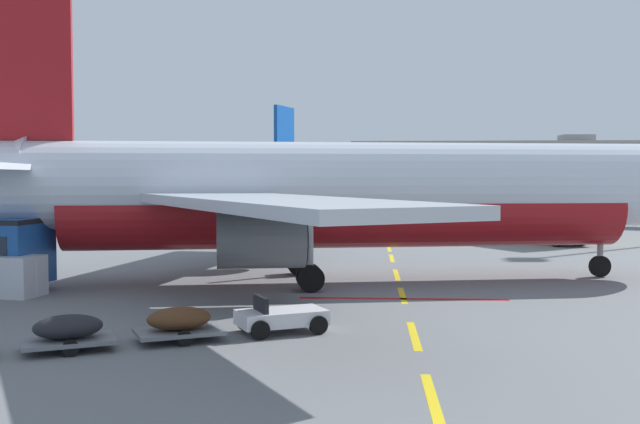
{
  "coord_description": "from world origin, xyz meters",
  "views": [
    {
      "loc": [
        16.63,
        -6.51,
        4.71
      ],
      "look_at": [
        14.32,
        29.42,
        2.96
      ],
      "focal_mm": 41.91,
      "sensor_mm": 36.0,
      "label": 1
    }
  ],
  "objects_px": {
    "apron_light_mast_near": "(54,44)",
    "catering_truck": "(547,220)",
    "baggage_train": "(126,327)",
    "uld_cargo_container": "(18,276)",
    "airliner_mid_left": "(329,186)",
    "airliner_foreground": "(335,193)"
  },
  "relations": [
    {
      "from": "airliner_foreground",
      "to": "baggage_train",
      "type": "relative_size",
      "value": 3.15
    },
    {
      "from": "airliner_foreground",
      "to": "airliner_mid_left",
      "type": "xyz_separation_m",
      "value": [
        -2.79,
        48.61,
        -0.32
      ]
    },
    {
      "from": "airliner_foreground",
      "to": "apron_light_mast_near",
      "type": "relative_size",
      "value": 1.22
    },
    {
      "from": "airliner_foreground",
      "to": "uld_cargo_container",
      "type": "height_order",
      "value": "airliner_foreground"
    },
    {
      "from": "baggage_train",
      "to": "apron_light_mast_near",
      "type": "height_order",
      "value": "apron_light_mast_near"
    },
    {
      "from": "airliner_foreground",
      "to": "baggage_train",
      "type": "height_order",
      "value": "airliner_foreground"
    },
    {
      "from": "uld_cargo_container",
      "to": "apron_light_mast_near",
      "type": "bearing_deg",
      "value": 111.36
    },
    {
      "from": "catering_truck",
      "to": "apron_light_mast_near",
      "type": "height_order",
      "value": "apron_light_mast_near"
    },
    {
      "from": "baggage_train",
      "to": "apron_light_mast_near",
      "type": "bearing_deg",
      "value": 114.98
    },
    {
      "from": "apron_light_mast_near",
      "to": "uld_cargo_container",
      "type": "bearing_deg",
      "value": -68.64
    },
    {
      "from": "airliner_foreground",
      "to": "uld_cargo_container",
      "type": "relative_size",
      "value": 18.65
    },
    {
      "from": "baggage_train",
      "to": "uld_cargo_container",
      "type": "relative_size",
      "value": 5.92
    },
    {
      "from": "apron_light_mast_near",
      "to": "airliner_foreground",
      "type": "bearing_deg",
      "value": -52.56
    },
    {
      "from": "airliner_mid_left",
      "to": "uld_cargo_container",
      "type": "bearing_deg",
      "value": -99.9
    },
    {
      "from": "airliner_foreground",
      "to": "baggage_train",
      "type": "bearing_deg",
      "value": -111.88
    },
    {
      "from": "uld_cargo_container",
      "to": "apron_light_mast_near",
      "type": "distance_m",
      "value": 48.64
    },
    {
      "from": "airliner_foreground",
      "to": "uld_cargo_container",
      "type": "distance_m",
      "value": 13.49
    },
    {
      "from": "apron_light_mast_near",
      "to": "catering_truck",
      "type": "bearing_deg",
      "value": -22.99
    },
    {
      "from": "airliner_foreground",
      "to": "catering_truck",
      "type": "relative_size",
      "value": 4.82
    },
    {
      "from": "airliner_mid_left",
      "to": "catering_truck",
      "type": "bearing_deg",
      "value": -60.24
    },
    {
      "from": "airliner_mid_left",
      "to": "catering_truck",
      "type": "relative_size",
      "value": 4.36
    },
    {
      "from": "apron_light_mast_near",
      "to": "airliner_mid_left",
      "type": "bearing_deg",
      "value": 22.93
    }
  ]
}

